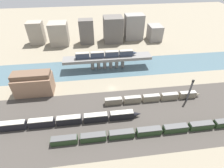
# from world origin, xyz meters

# --- Properties ---
(ground_plane) EXTENTS (400.00, 400.00, 0.00)m
(ground_plane) POSITION_xyz_m (0.00, 0.00, 0.00)
(ground_plane) COLOR gray
(railbed_yard) EXTENTS (280.00, 42.00, 0.01)m
(railbed_yard) POSITION_xyz_m (0.00, -24.00, 0.00)
(railbed_yard) COLOR #423D38
(railbed_yard) RESTS_ON ground
(river_water) EXTENTS (320.00, 25.31, 0.01)m
(river_water) POSITION_xyz_m (0.00, 23.26, 0.00)
(river_water) COLOR #47606B
(river_water) RESTS_ON ground
(bridge) EXTENTS (59.83, 8.50, 8.71)m
(bridge) POSITION_xyz_m (0.00, 23.26, 6.93)
(bridge) COLOR slate
(bridge) RESTS_ON ground
(train_on_bridge) EXTENTS (41.45, 2.91, 4.08)m
(train_on_bridge) POSITION_xyz_m (-0.99, 23.26, 10.70)
(train_on_bridge) COLOR #2D384C
(train_on_bridge) RESTS_ON bridge
(train_yard_near) EXTENTS (89.36, 3.10, 3.40)m
(train_yard_near) POSITION_xyz_m (13.76, -34.53, 1.67)
(train_yard_near) COLOR #23381E
(train_yard_near) RESTS_ON ground
(train_yard_mid) EXTENTS (66.06, 3.00, 4.18)m
(train_yard_mid) POSITION_xyz_m (-22.16, -23.86, 2.05)
(train_yard_mid) COLOR black
(train_yard_mid) RESTS_ON ground
(train_yard_far) EXTENTS (54.19, 2.61, 3.85)m
(train_yard_far) POSITION_xyz_m (20.89, -13.45, 1.89)
(train_yard_far) COLOR gray
(train_yard_far) RESTS_ON ground
(warehouse_building) EXTENTS (20.82, 10.09, 13.48)m
(warehouse_building) POSITION_xyz_m (-44.24, 1.96, 6.41)
(warehouse_building) COLOR #937056
(warehouse_building) RESTS_ON ground
(signal_tower) EXTENTS (1.00, 0.99, 13.93)m
(signal_tower) POSITION_xyz_m (39.50, -15.86, 6.80)
(signal_tower) COLOR #4C4C51
(signal_tower) RESTS_ON ground
(city_block_far_left) EXTENTS (12.43, 9.79, 18.77)m
(city_block_far_left) POSITION_xyz_m (-56.61, 72.58, 9.38)
(city_block_far_left) COLOR gray
(city_block_far_left) RESTS_ON ground
(city_block_left) EXTENTS (15.20, 13.57, 18.80)m
(city_block_left) POSITION_xyz_m (-36.93, 67.99, 9.40)
(city_block_left) COLOR gray
(city_block_left) RESTS_ON ground
(city_block_center) EXTENTS (12.14, 8.88, 20.58)m
(city_block_center) POSITION_xyz_m (-13.49, 67.49, 10.29)
(city_block_center) COLOR #605B56
(city_block_center) RESTS_ON ground
(city_block_right) EXTENTS (16.16, 14.47, 21.66)m
(city_block_right) POSITION_xyz_m (9.64, 68.41, 10.83)
(city_block_right) COLOR #605B56
(city_block_right) RESTS_ON ground
(city_block_far_right) EXTENTS (16.34, 11.17, 22.08)m
(city_block_far_right) POSITION_xyz_m (29.04, 71.34, 11.04)
(city_block_far_right) COLOR gray
(city_block_far_right) RESTS_ON ground
(city_block_tall) EXTENTS (11.16, 13.56, 13.18)m
(city_block_tall) POSITION_xyz_m (47.73, 66.82, 6.59)
(city_block_tall) COLOR gray
(city_block_tall) RESTS_ON ground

